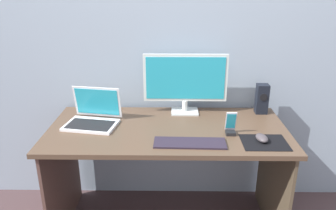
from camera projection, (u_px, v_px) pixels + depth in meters
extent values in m
cube|color=#97A9BB|center=(168.00, 30.00, 2.18)|extent=(6.00, 0.04, 2.50)
cube|color=brown|center=(168.00, 130.00, 2.01)|extent=(1.44, 0.68, 0.03)
cube|color=brown|center=(63.00, 179.00, 2.14)|extent=(0.02, 0.64, 0.69)
cube|color=brown|center=(273.00, 181.00, 2.13)|extent=(0.02, 0.64, 0.69)
cube|color=silver|center=(185.00, 111.00, 2.23)|extent=(0.18, 0.14, 0.01)
cylinder|color=silver|center=(185.00, 106.00, 2.22)|extent=(0.04, 0.04, 0.07)
cube|color=silver|center=(185.00, 78.00, 2.15)|extent=(0.55, 0.02, 0.32)
cube|color=#26A5BF|center=(185.00, 78.00, 2.14)|extent=(0.51, 0.00, 0.28)
cube|color=black|center=(262.00, 99.00, 2.19)|extent=(0.08, 0.07, 0.20)
cylinder|color=black|center=(264.00, 97.00, 2.15)|extent=(0.05, 0.00, 0.05)
cube|color=white|center=(91.00, 125.00, 2.02)|extent=(0.34, 0.26, 0.02)
cube|color=black|center=(90.00, 124.00, 2.01)|extent=(0.29, 0.20, 0.00)
cube|color=white|center=(97.00, 102.00, 2.09)|extent=(0.31, 0.09, 0.20)
cube|color=#26A5BF|center=(97.00, 102.00, 2.09)|extent=(0.28, 0.08, 0.17)
cube|color=#2A212F|center=(190.00, 143.00, 1.80)|extent=(0.40, 0.14, 0.01)
cube|color=black|center=(264.00, 142.00, 1.82)|extent=(0.25, 0.20, 0.00)
ellipsoid|color=#494145|center=(262.00, 138.00, 1.82)|extent=(0.08, 0.11, 0.04)
cube|color=black|center=(230.00, 133.00, 1.91)|extent=(0.06, 0.05, 0.02)
cube|color=silver|center=(231.00, 121.00, 1.90)|extent=(0.06, 0.04, 0.12)
cube|color=#26A5BF|center=(231.00, 121.00, 1.90)|extent=(0.05, 0.03, 0.10)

